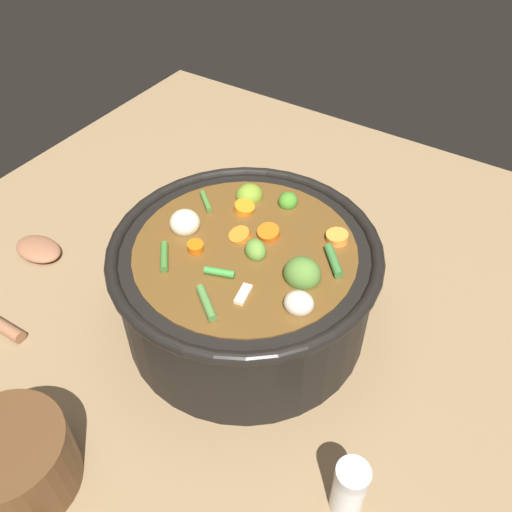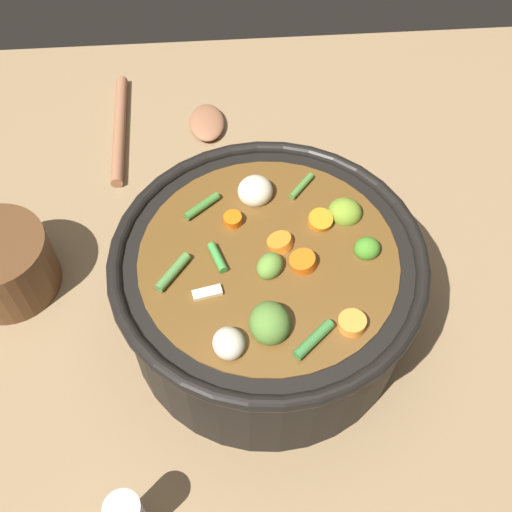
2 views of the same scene
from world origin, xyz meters
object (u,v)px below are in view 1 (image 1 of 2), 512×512
Objects in this scene: salt_shaker at (349,488)px; small_saucepan at (13,465)px; wooden_spoon at (7,273)px; cooking_pot at (246,283)px.

small_saucepan is (-0.16, 0.30, 0.00)m from salt_shaker.
wooden_spoon is 0.56m from salt_shaker.
wooden_spoon is at bearing 87.04° from salt_shaker.
small_saucepan is at bearing 166.39° from cooking_pot.
wooden_spoon is 2.95× the size of salt_shaker.
small_saucepan is at bearing 118.98° from salt_shaker.
cooking_pot is 0.27m from salt_shaker.
salt_shaker is at bearing -92.96° from wooden_spoon.
small_saucepan reaches higher than salt_shaker.
cooking_pot reaches higher than wooden_spoon.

